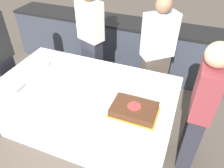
# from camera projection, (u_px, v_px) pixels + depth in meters

# --- Properties ---
(ground_plane) EXTENTS (14.00, 14.00, 0.00)m
(ground_plane) POSITION_uv_depth(u_px,v_px,m) (90.00, 128.00, 3.02)
(ground_plane) COLOR brown
(back_counter) EXTENTS (4.40, 0.58, 0.92)m
(back_counter) POSITION_uv_depth(u_px,v_px,m) (128.00, 46.00, 3.94)
(back_counter) COLOR #333842
(back_counter) RESTS_ON ground_plane
(dining_table) EXTENTS (2.08, 1.11, 0.77)m
(dining_table) POSITION_uv_depth(u_px,v_px,m) (88.00, 108.00, 2.79)
(dining_table) COLOR silver
(dining_table) RESTS_ON ground_plane
(cake) EXTENTS (0.48, 0.34, 0.08)m
(cake) POSITION_uv_depth(u_px,v_px,m) (134.00, 109.00, 2.17)
(cake) COLOR gold
(cake) RESTS_ON dining_table
(plate_stack) EXTENTS (0.20, 0.20, 0.05)m
(plate_stack) POSITION_uv_depth(u_px,v_px,m) (41.00, 65.00, 2.82)
(plate_stack) COLOR white
(plate_stack) RESTS_ON dining_table
(wine_glass) EXTENTS (0.07, 0.07, 0.17)m
(wine_glass) POSITION_uv_depth(u_px,v_px,m) (10.00, 88.00, 2.31)
(wine_glass) COLOR white
(wine_glass) RESTS_ON dining_table
(side_plate_near_cake) EXTENTS (0.19, 0.19, 0.00)m
(side_plate_near_cake) POSITION_uv_depth(u_px,v_px,m) (133.00, 92.00, 2.44)
(side_plate_near_cake) COLOR white
(side_plate_near_cake) RESTS_ON dining_table
(utensil_pile) EXTENTS (0.18, 0.11, 0.02)m
(utensil_pile) POSITION_uv_depth(u_px,v_px,m) (62.00, 104.00, 2.27)
(utensil_pile) COLOR white
(utensil_pile) RESTS_ON dining_table
(person_cutting_cake) EXTENTS (0.44, 0.41, 1.64)m
(person_cutting_cake) POSITION_uv_depth(u_px,v_px,m) (156.00, 58.00, 2.89)
(person_cutting_cake) COLOR #4C4238
(person_cutting_cake) RESTS_ON ground_plane
(person_seated_left) EXTENTS (0.20, 0.33, 1.64)m
(person_seated_left) POSITION_uv_depth(u_px,v_px,m) (0.00, 58.00, 2.86)
(person_seated_left) COLOR #282833
(person_seated_left) RESTS_ON ground_plane
(person_seated_right) EXTENTS (0.22, 0.41, 1.55)m
(person_seated_right) POSITION_uv_depth(u_px,v_px,m) (200.00, 110.00, 2.16)
(person_seated_right) COLOR #282833
(person_seated_right) RESTS_ON ground_plane
(person_standing_back) EXTENTS (0.40, 0.31, 1.68)m
(person_standing_back) POSITION_uv_depth(u_px,v_px,m) (91.00, 43.00, 3.14)
(person_standing_back) COLOR #282833
(person_standing_back) RESTS_ON ground_plane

